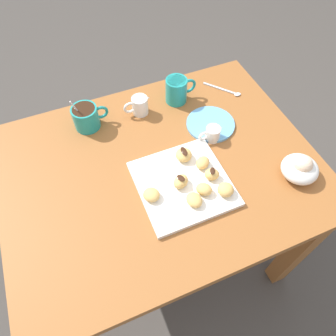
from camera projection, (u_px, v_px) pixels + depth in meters
The scene contains 21 objects.
ground_plane at pixel (163, 248), 1.69m from camera, with size 8.00×8.00×0.00m, color #423D38.
dining_table at pixel (161, 187), 1.18m from camera, with size 1.06×0.82×0.75m.
pastry_plate_square at pixel (183, 184), 1.02m from camera, with size 0.29×0.29×0.02m, color white.
coffee_mug_teal_left at pixel (86, 117), 1.14m from camera, with size 0.13×0.09×0.13m.
coffee_mug_teal_right at pixel (177, 90), 1.21m from camera, with size 0.12×0.08×0.10m.
cream_pitcher_white at pixel (139, 105), 1.18m from camera, with size 0.10×0.06×0.07m.
ice_cream_bowl at pixel (300, 168), 1.02m from camera, with size 0.12×0.12×0.09m.
chocolate_sauce_pitcher at pixel (213, 133), 1.11m from camera, with size 0.09×0.05×0.06m.
saucer_sky_left at pixel (210, 124), 1.17m from camera, with size 0.18×0.18×0.01m, color #66A8DB.
loose_spoon_near_saucer at pixel (226, 91), 1.28m from camera, with size 0.11×0.13×0.01m.
beignet_0 at pixel (204, 189), 0.98m from camera, with size 0.05×0.04×0.03m, color #E5B260.
beignet_1 at pixel (184, 155), 1.05m from camera, with size 0.06×0.05×0.04m, color #E5B260.
chocolate_drizzle_1 at pixel (184, 151), 1.04m from camera, with size 0.04×0.02×0.01m, color #381E11.
beignet_2 at pixel (226, 190), 0.98m from camera, with size 0.05×0.05×0.04m, color #E5B260.
beignet_3 at pixel (181, 181), 0.99m from camera, with size 0.04×0.05×0.04m, color #E5B260.
chocolate_drizzle_3 at pixel (181, 178), 0.98m from camera, with size 0.03×0.02×0.01m, color #381E11.
beignet_4 at pixel (203, 163), 1.04m from camera, with size 0.04×0.05×0.03m, color #E5B260.
beignet_5 at pixel (194, 200), 0.96m from camera, with size 0.05×0.06×0.03m, color #E5B260.
beignet_6 at pixel (151, 195), 0.97m from camera, with size 0.05×0.05×0.03m, color #E5B260.
beignet_7 at pixel (212, 174), 1.01m from camera, with size 0.04×0.05×0.04m, color #E5B260.
chocolate_drizzle_7 at pixel (213, 171), 0.99m from camera, with size 0.03×0.02×0.01m, color #381E11.
Camera 1 is at (-0.21, -0.58, 1.63)m, focal length 33.66 mm.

